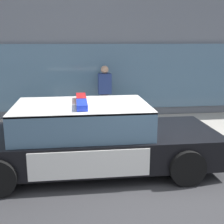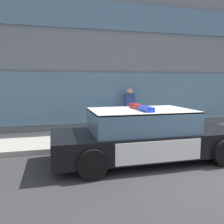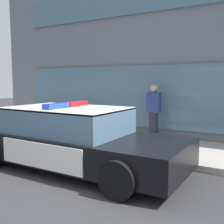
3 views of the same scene
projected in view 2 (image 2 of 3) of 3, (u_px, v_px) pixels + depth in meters
ground at (199, 164)px, 6.02m from camera, size 48.00×48.00×0.00m
sidewalk at (150, 135)px, 9.02m from camera, size 48.00×2.62×0.15m
storefront_building at (138, 64)px, 15.24m from camera, size 19.44×10.23×6.62m
police_cruiser at (145, 135)px, 6.30m from camera, size 5.10×2.15×1.49m
fire_hydrant at (96, 132)px, 7.55m from camera, size 0.34×0.39×0.73m
pedestrian_on_sidewalk at (130, 109)px, 9.53m from camera, size 0.41×0.28×1.71m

